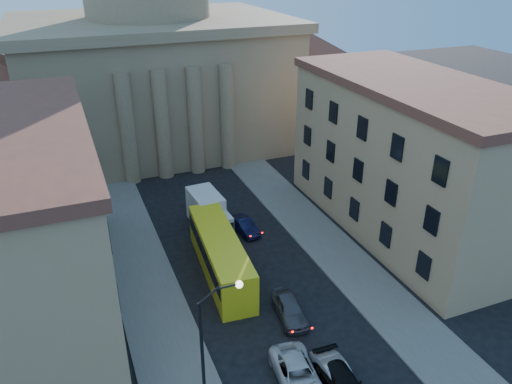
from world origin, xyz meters
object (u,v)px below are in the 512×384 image
car_right_near (336,375)px  city_bus (220,254)px  box_truck (209,214)px  street_lamp (211,339)px

car_right_near → city_bus: 14.67m
city_bus → box_truck: 7.53m
car_right_near → city_bus: bearing=100.8°
city_bus → box_truck: box_truck is taller
city_bus → box_truck: size_ratio=1.91×
street_lamp → box_truck: street_lamp is taller
box_truck → city_bus: bearing=-103.3°
car_right_near → city_bus: size_ratio=0.35×
street_lamp → city_bus: size_ratio=0.69×
street_lamp → car_right_near: bearing=-9.4°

